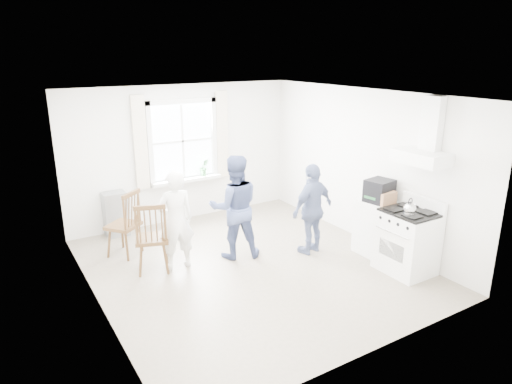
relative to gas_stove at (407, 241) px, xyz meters
name	(u,v)px	position (x,y,z in m)	size (l,w,h in m)	color
room_shell	(250,185)	(-1.91, 1.35, 0.82)	(4.62, 5.12, 2.64)	gray
window_assembly	(183,146)	(-1.91, 3.80, 0.98)	(1.88, 0.24, 1.70)	white
range_hood	(425,146)	(0.16, 0.00, 1.42)	(0.45, 0.76, 0.94)	white
shelf_unit	(116,214)	(-3.31, 3.68, -0.08)	(0.40, 0.30, 0.80)	gray
gas_stove	(407,241)	(0.00, 0.00, 0.00)	(0.68, 0.76, 1.12)	white
kettle	(410,209)	(-0.15, -0.10, 0.55)	(0.18, 0.18, 0.26)	silver
low_cabinet	(376,227)	(0.07, 0.70, -0.03)	(0.50, 0.55, 0.90)	white
stereo_stack	(379,191)	(0.06, 0.68, 0.59)	(0.45, 0.42, 0.35)	black
cardboard_box	(385,198)	(0.05, 0.55, 0.52)	(0.31, 0.22, 0.20)	#986C49
windsor_chair_a	(129,217)	(-3.35, 2.70, 0.18)	(0.64, 0.64, 1.10)	#452C16
windsor_chair_b	(151,231)	(-3.25, 1.90, 0.19)	(0.59, 0.59, 1.11)	#452C16
person_left	(176,221)	(-2.87, 1.90, 0.28)	(0.56, 0.56, 1.53)	white
person_mid	(235,207)	(-1.92, 1.80, 0.35)	(0.81, 0.81, 1.67)	#43507D
person_right	(312,209)	(-0.78, 1.28, 0.26)	(0.88, 0.88, 1.50)	navy
potted_plant	(204,167)	(-1.53, 3.71, 0.53)	(0.18, 0.18, 0.33)	#34753A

